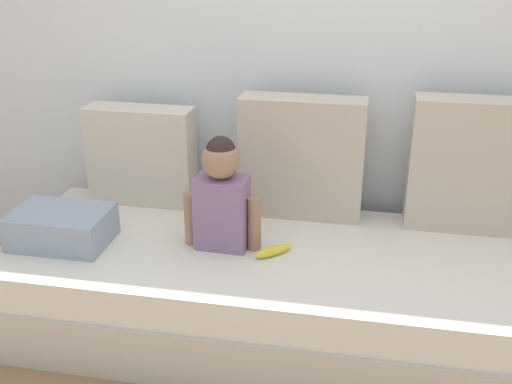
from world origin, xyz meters
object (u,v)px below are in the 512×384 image
Objects in this scene: throw_pillow_right at (479,166)px; folded_blanket at (62,227)px; couch at (288,291)px; toddler at (222,194)px; throw_pillow_center at (302,158)px; banana at (273,251)px; throw_pillow_left at (142,156)px.

throw_pillow_right is 1.47× the size of folded_blanket.
throw_pillow_right is at bearing 25.33° from couch.
toddler is (-0.28, -0.02, 0.44)m from couch.
throw_pillow_center is 3.27× the size of banana.
throw_pillow_center is at bearing 82.34° from banana.
throw_pillow_left is 0.76m from throw_pillow_center.
banana is at bearing -30.56° from throw_pillow_left.
throw_pillow_left is 0.91× the size of throw_pillow_center.
throw_pillow_right is (1.53, 0.00, 0.06)m from throw_pillow_left.
throw_pillow_right reaches higher than couch.
banana is (-0.06, -0.42, -0.26)m from throw_pillow_center.
folded_blanket is (-0.95, -0.12, 0.27)m from couch.
folded_blanket is at bearing -176.22° from banana.
throw_pillow_center reaches higher than couch.
folded_blanket is at bearing -171.62° from toddler.
folded_blanket is at bearing -111.50° from throw_pillow_left.
throw_pillow_left is at bearing 180.00° from throw_pillow_right.
throw_pillow_left is at bearing 149.44° from banana.
couch is at bearing 6.91° from folded_blanket.
throw_pillow_right is at bearing 27.00° from banana.
throw_pillow_right is 0.96m from banana.
banana is at bearing 3.78° from folded_blanket.
throw_pillow_left reaches higher than banana.
throw_pillow_center is at bearing 180.00° from throw_pillow_right.
toddler reaches higher than folded_blanket.
throw_pillow_right is 3.45× the size of banana.
throw_pillow_left is at bearing 154.67° from couch.
throw_pillow_left is 1.26× the size of folded_blanket.
throw_pillow_center is (0.00, 0.36, 0.48)m from couch.
folded_blanket is (-0.67, -0.10, -0.16)m from toddler.
throw_pillow_center is 1.16× the size of toddler.
throw_pillow_center is (0.76, 0.00, 0.04)m from throw_pillow_left.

